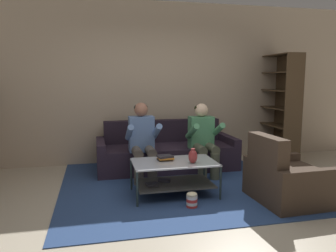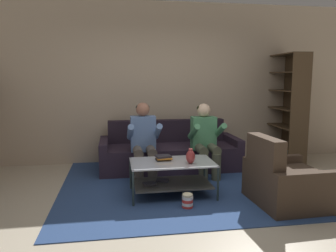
{
  "view_description": "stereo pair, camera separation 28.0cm",
  "coord_description": "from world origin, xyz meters",
  "px_view_note": "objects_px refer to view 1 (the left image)",
  "views": [
    {
      "loc": [
        -1.11,
        -3.53,
        1.53
      ],
      "look_at": [
        -0.09,
        0.95,
        0.86
      ],
      "focal_mm": 35.0,
      "sensor_mm": 36.0,
      "label": 1
    },
    {
      "loc": [
        -0.83,
        -3.58,
        1.53
      ],
      "look_at": [
        -0.09,
        0.95,
        0.86
      ],
      "focal_mm": 35.0,
      "sensor_mm": 36.0,
      "label": 2
    }
  ],
  "objects_px": {
    "book_stack": "(165,158)",
    "armchair": "(286,180)",
    "person_seated_left": "(142,138)",
    "bookshelf": "(278,117)",
    "couch": "(166,153)",
    "popcorn_tub": "(192,200)",
    "coffee_table": "(173,173)",
    "vase": "(193,156)",
    "person_seated_right": "(203,137)"
  },
  "relations": [
    {
      "from": "person_seated_left",
      "to": "book_stack",
      "type": "bearing_deg",
      "value": -73.99
    },
    {
      "from": "person_seated_left",
      "to": "armchair",
      "type": "relative_size",
      "value": 1.26
    },
    {
      "from": "bookshelf",
      "to": "couch",
      "type": "bearing_deg",
      "value": -174.23
    },
    {
      "from": "coffee_table",
      "to": "armchair",
      "type": "relative_size",
      "value": 1.17
    },
    {
      "from": "vase",
      "to": "book_stack",
      "type": "height_order",
      "value": "vase"
    },
    {
      "from": "person_seated_left",
      "to": "bookshelf",
      "type": "bearing_deg",
      "value": 15.34
    },
    {
      "from": "book_stack",
      "to": "armchair",
      "type": "xyz_separation_m",
      "value": [
        1.41,
        -0.62,
        -0.22
      ]
    },
    {
      "from": "book_stack",
      "to": "armchair",
      "type": "height_order",
      "value": "armchair"
    },
    {
      "from": "person_seated_right",
      "to": "book_stack",
      "type": "height_order",
      "value": "person_seated_right"
    },
    {
      "from": "vase",
      "to": "popcorn_tub",
      "type": "xyz_separation_m",
      "value": [
        -0.11,
        -0.33,
        -0.45
      ]
    },
    {
      "from": "couch",
      "to": "vase",
      "type": "bearing_deg",
      "value": -88.78
    },
    {
      "from": "vase",
      "to": "person_seated_left",
      "type": "bearing_deg",
      "value": 119.12
    },
    {
      "from": "person_seated_right",
      "to": "book_stack",
      "type": "relative_size",
      "value": 5.22
    },
    {
      "from": "couch",
      "to": "armchair",
      "type": "bearing_deg",
      "value": -58.59
    },
    {
      "from": "popcorn_tub",
      "to": "bookshelf",
      "type": "bearing_deg",
      "value": 40.76
    },
    {
      "from": "person_seated_left",
      "to": "armchair",
      "type": "bearing_deg",
      "value": -39.42
    },
    {
      "from": "couch",
      "to": "vase",
      "type": "xyz_separation_m",
      "value": [
        0.03,
        -1.44,
        0.27
      ]
    },
    {
      "from": "couch",
      "to": "armchair",
      "type": "xyz_separation_m",
      "value": [
        1.12,
        -1.84,
        0.0
      ]
    },
    {
      "from": "vase",
      "to": "armchair",
      "type": "distance_m",
      "value": 1.2
    },
    {
      "from": "couch",
      "to": "vase",
      "type": "distance_m",
      "value": 1.47
    },
    {
      "from": "person_seated_left",
      "to": "bookshelf",
      "type": "xyz_separation_m",
      "value": [
        2.72,
        0.75,
        0.18
      ]
    },
    {
      "from": "coffee_table",
      "to": "armchair",
      "type": "xyz_separation_m",
      "value": [
        1.32,
        -0.54,
        -0.03
      ]
    },
    {
      "from": "couch",
      "to": "coffee_table",
      "type": "bearing_deg",
      "value": -98.42
    },
    {
      "from": "couch",
      "to": "bookshelf",
      "type": "xyz_separation_m",
      "value": [
        2.24,
        0.23,
        0.54
      ]
    },
    {
      "from": "book_stack",
      "to": "bookshelf",
      "type": "height_order",
      "value": "bookshelf"
    },
    {
      "from": "armchair",
      "to": "popcorn_tub",
      "type": "height_order",
      "value": "armchair"
    },
    {
      "from": "person_seated_right",
      "to": "armchair",
      "type": "distance_m",
      "value": 1.51
    },
    {
      "from": "couch",
      "to": "popcorn_tub",
      "type": "height_order",
      "value": "couch"
    },
    {
      "from": "armchair",
      "to": "popcorn_tub",
      "type": "bearing_deg",
      "value": 176.69
    },
    {
      "from": "person_seated_right",
      "to": "coffee_table",
      "type": "height_order",
      "value": "person_seated_right"
    },
    {
      "from": "person_seated_left",
      "to": "coffee_table",
      "type": "height_order",
      "value": "person_seated_left"
    },
    {
      "from": "person_seated_right",
      "to": "person_seated_left",
      "type": "bearing_deg",
      "value": 179.85
    },
    {
      "from": "couch",
      "to": "coffee_table",
      "type": "distance_m",
      "value": 1.32
    },
    {
      "from": "person_seated_right",
      "to": "popcorn_tub",
      "type": "xyz_separation_m",
      "value": [
        -0.56,
        -1.25,
        -0.53
      ]
    },
    {
      "from": "person_seated_right",
      "to": "coffee_table",
      "type": "distance_m",
      "value": 1.08
    },
    {
      "from": "couch",
      "to": "armchair",
      "type": "relative_size",
      "value": 2.51
    },
    {
      "from": "coffee_table",
      "to": "popcorn_tub",
      "type": "height_order",
      "value": "coffee_table"
    },
    {
      "from": "vase",
      "to": "bookshelf",
      "type": "height_order",
      "value": "bookshelf"
    },
    {
      "from": "book_stack",
      "to": "vase",
      "type": "bearing_deg",
      "value": -35.61
    },
    {
      "from": "coffee_table",
      "to": "vase",
      "type": "bearing_deg",
      "value": -31.18
    },
    {
      "from": "popcorn_tub",
      "to": "armchair",
      "type": "bearing_deg",
      "value": -3.31
    },
    {
      "from": "bookshelf",
      "to": "armchair",
      "type": "relative_size",
      "value": 2.12
    },
    {
      "from": "couch",
      "to": "person_seated_left",
      "type": "bearing_deg",
      "value": -132.82
    },
    {
      "from": "person_seated_right",
      "to": "couch",
      "type": "bearing_deg",
      "value": 132.68
    },
    {
      "from": "couch",
      "to": "book_stack",
      "type": "bearing_deg",
      "value": -103.07
    },
    {
      "from": "vase",
      "to": "book_stack",
      "type": "bearing_deg",
      "value": 144.39
    },
    {
      "from": "book_stack",
      "to": "armchair",
      "type": "bearing_deg",
      "value": -23.91
    },
    {
      "from": "coffee_table",
      "to": "vase",
      "type": "height_order",
      "value": "vase"
    },
    {
      "from": "couch",
      "to": "book_stack",
      "type": "relative_size",
      "value": 10.65
    },
    {
      "from": "couch",
      "to": "popcorn_tub",
      "type": "distance_m",
      "value": 1.78
    }
  ]
}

